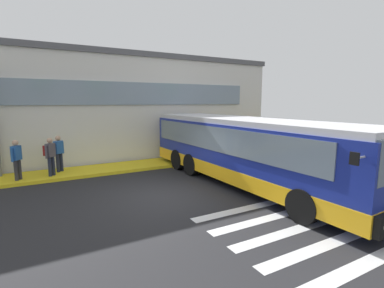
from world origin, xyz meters
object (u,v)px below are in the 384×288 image
object	(u,v)px
safety_bollard_yellow	(175,160)
bus_main_foreground	(245,152)
passenger_near_column	(17,158)
passenger_at_curb_edge	(59,152)
passenger_by_doorway	(50,154)

from	to	relation	value
safety_bollard_yellow	bus_main_foreground	bearing A→B (deg)	-70.51
passenger_near_column	safety_bollard_yellow	world-z (taller)	passenger_near_column
passenger_at_curb_edge	bus_main_foreground	bearing A→B (deg)	-38.96
bus_main_foreground	passenger_at_curb_edge	distance (m)	8.46
passenger_by_doorway	passenger_at_curb_edge	size ratio (longest dim) A/B	1.00
passenger_by_doorway	bus_main_foreground	bearing A→B (deg)	-33.91
bus_main_foreground	passenger_near_column	world-z (taller)	bus_main_foreground
bus_main_foreground	passenger_near_column	bearing A→B (deg)	150.76
passenger_near_column	passenger_at_curb_edge	distance (m)	1.77
passenger_at_curb_edge	passenger_near_column	bearing A→B (deg)	-155.56
passenger_at_curb_edge	safety_bollard_yellow	xyz separation A→B (m)	(5.20, -1.45, -0.63)
passenger_near_column	passenger_by_doorway	size ratio (longest dim) A/B	1.00
bus_main_foreground	safety_bollard_yellow	size ratio (longest dim) A/B	12.59
passenger_by_doorway	passenger_at_curb_edge	distance (m)	0.75
bus_main_foreground	passenger_at_curb_edge	world-z (taller)	bus_main_foreground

